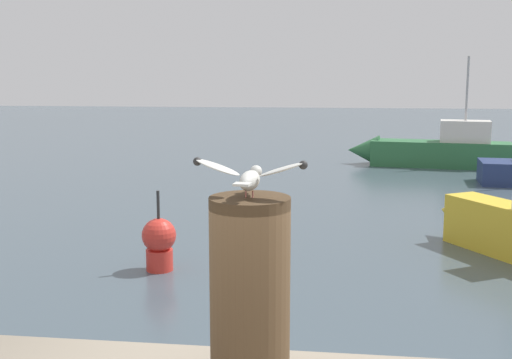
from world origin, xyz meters
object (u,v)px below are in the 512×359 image
object	(u,v)px
boat_yellow	(512,223)
channel_buoy	(159,242)
mooring_post	(250,291)
seagull	(250,175)
boat_green	(430,150)

from	to	relation	value
boat_yellow	channel_buoy	distance (m)	6.12
mooring_post	boat_yellow	distance (m)	9.10
mooring_post	channel_buoy	distance (m)	7.31
mooring_post	boat_yellow	bearing A→B (deg)	67.03
seagull	channel_buoy	bearing A→B (deg)	109.79
seagull	boat_green	size ratio (longest dim) A/B	0.10
mooring_post	channel_buoy	bearing A→B (deg)	109.77
boat_yellow	boat_green	distance (m)	11.44
seagull	boat_yellow	bearing A→B (deg)	67.02
seagull	boat_yellow	distance (m)	9.21
boat_green	seagull	bearing A→B (deg)	-100.56
boat_green	channel_buoy	world-z (taller)	boat_green
boat_green	channel_buoy	xyz separation A→B (m)	(-6.09, -13.00, -0.10)
seagull	boat_yellow	size ratio (longest dim) A/B	0.18
boat_yellow	channel_buoy	size ratio (longest dim) A/B	2.41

